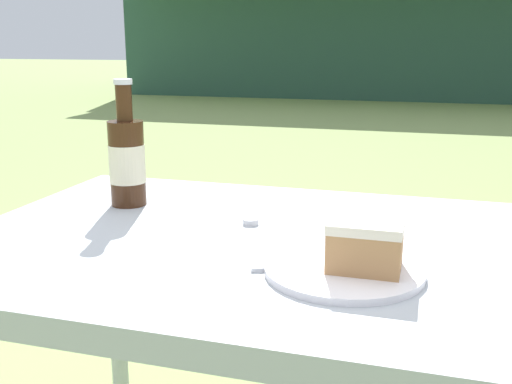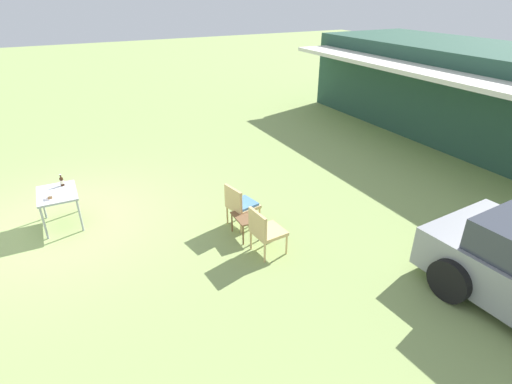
% 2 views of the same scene
% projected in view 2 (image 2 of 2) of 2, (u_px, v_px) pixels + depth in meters
% --- Properties ---
extents(ground_plane, '(60.00, 60.00, 0.00)m').
position_uv_depth(ground_plane, '(65.00, 224.00, 7.83)').
color(ground_plane, '#8CA35B').
extents(cabin_building, '(11.61, 5.08, 2.63)m').
position_uv_depth(cabin_building, '(488.00, 95.00, 11.68)').
color(cabin_building, '#284C3D').
rests_on(cabin_building, ground_plane).
extents(wicker_chair_cushioned, '(0.59, 0.60, 0.86)m').
position_uv_depth(wicker_chair_cushioned, '(240.00, 204.00, 7.58)').
color(wicker_chair_cushioned, tan).
rests_on(wicker_chair_cushioned, ground_plane).
extents(wicker_chair_plain, '(0.54, 0.55, 0.86)m').
position_uv_depth(wicker_chair_plain, '(265.00, 230.00, 6.76)').
color(wicker_chair_plain, tan).
rests_on(wicker_chair_plain, ground_plane).
extents(garden_side_table, '(0.54, 0.41, 0.42)m').
position_uv_depth(garden_side_table, '(246.00, 218.00, 7.31)').
color(garden_side_table, brown).
rests_on(garden_side_table, ground_plane).
extents(patio_table, '(0.91, 0.69, 0.70)m').
position_uv_depth(patio_table, '(57.00, 196.00, 7.55)').
color(patio_table, '#9EA3A8').
rests_on(patio_table, ground_plane).
extents(cake_on_plate, '(0.22, 0.22, 0.08)m').
position_uv_depth(cake_on_plate, '(50.00, 197.00, 7.30)').
color(cake_on_plate, white).
rests_on(cake_on_plate, patio_table).
extents(cola_bottle_near, '(0.07, 0.07, 0.24)m').
position_uv_depth(cola_bottle_near, '(62.00, 181.00, 7.73)').
color(cola_bottle_near, '#381E0F').
rests_on(cola_bottle_near, patio_table).
extents(fork, '(0.18, 0.08, 0.01)m').
position_uv_depth(fork, '(51.00, 197.00, 7.35)').
color(fork, silver).
rests_on(fork, patio_table).
extents(loose_bottle_cap, '(0.03, 0.03, 0.01)m').
position_uv_depth(loose_bottle_cap, '(60.00, 192.00, 7.54)').
color(loose_bottle_cap, silver).
rests_on(loose_bottle_cap, patio_table).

